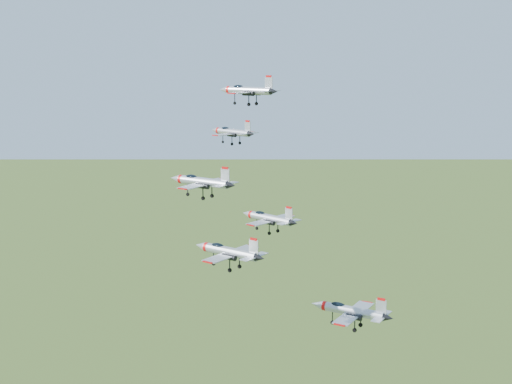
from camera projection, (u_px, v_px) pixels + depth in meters
The scene contains 6 objects.
jet_lead at pixel (247, 90), 137.11m from camera, with size 13.90×11.51×3.72m.
jet_left_high at pixel (232, 132), 127.57m from camera, with size 10.94×9.05×2.92m.
jet_right_high at pixel (201, 181), 109.29m from camera, with size 12.56×10.44×3.35m.
jet_left_low at pixel (268, 218), 122.59m from camera, with size 12.51×10.31×3.35m.
jet_right_low at pixel (228, 251), 104.77m from camera, with size 12.94×10.69×3.46m.
jet_trail at pixel (350, 310), 110.81m from camera, with size 13.71×11.50×3.67m.
Camera 1 is at (78.10, -91.55, 145.36)m, focal length 50.00 mm.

